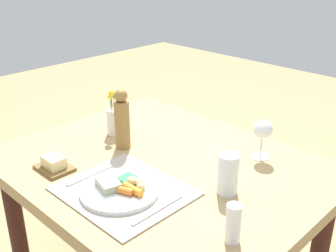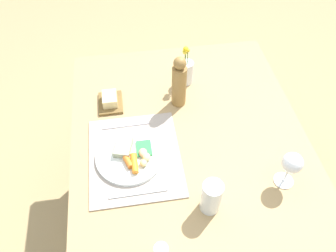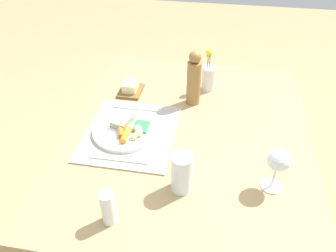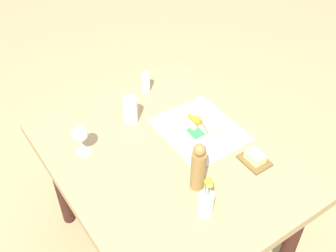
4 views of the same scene
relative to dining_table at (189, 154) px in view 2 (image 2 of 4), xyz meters
The scene contains 11 objects.
ground_plane 0.64m from the dining_table, ahead, with size 8.00×8.00×0.00m, color tan.
dining_table is the anchor object (origin of this frame).
placemat 0.25m from the dining_table, 76.72° to the right, with size 0.39×0.34×0.01m, color #A89B8F.
dinner_plate 0.27m from the dining_table, 77.16° to the right, with size 0.25×0.25×0.04m.
fork 0.29m from the dining_table, 112.99° to the right, with size 0.02×0.19×0.01m, color silver.
knife 0.32m from the dining_table, 46.65° to the right, with size 0.01×0.20×0.01m, color silver.
pepper_mill 0.30m from the dining_table, behind, with size 0.06×0.06×0.24m.
flower_vase 0.37m from the dining_table, behind, with size 0.06×0.06×0.20m.
wine_glass 0.43m from the dining_table, 51.34° to the left, with size 0.07×0.07×0.15m.
butter_dish 0.40m from the dining_table, 128.46° to the right, with size 0.13×0.10×0.05m.
water_tumbler 0.33m from the dining_table, ahead, with size 0.07×0.07×0.14m.
Camera 2 is at (0.78, -0.21, 1.79)m, focal length 35.89 mm.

